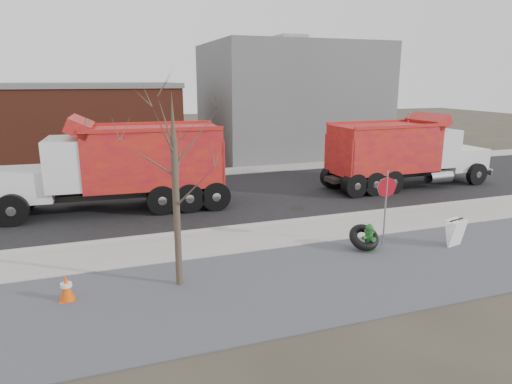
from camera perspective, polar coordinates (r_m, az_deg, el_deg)
name	(u,v)px	position (r m, az deg, el deg)	size (l,w,h in m)	color
ground	(258,240)	(15.96, 0.23, -6.08)	(120.00, 120.00, 0.00)	#383328
gravel_verge	(300,281)	(12.96, 5.55, -10.98)	(60.00, 5.00, 0.03)	slate
sidewalk	(255,237)	(16.17, -0.07, -5.70)	(60.00, 2.50, 0.06)	#9E9B93
curb	(244,226)	(17.33, -1.51, -4.26)	(60.00, 0.15, 0.11)	#9E9B93
road	(213,197)	(21.73, -5.39, -0.67)	(60.00, 9.40, 0.02)	black
far_sidewalk	(189,174)	(27.15, -8.36, 2.23)	(60.00, 2.00, 0.06)	#9E9B93
building_grey	(290,99)	(35.09, 4.23, 11.49)	(12.00, 10.00, 8.00)	slate
building_brick	(8,127)	(31.63, -28.64, 7.15)	(20.20, 8.20, 5.30)	maroon
bare_tree	(175,166)	(11.87, -10.14, 3.20)	(3.20, 3.20, 5.20)	#382D23
fire_hydrant	(369,238)	(15.39, 13.94, -5.64)	(0.52, 0.50, 0.91)	#256128
truck_tire	(364,237)	(15.38, 13.34, -5.54)	(1.07, 1.02, 0.83)	black
stop_sign	(386,195)	(15.58, 15.97, -0.34)	(0.70, 0.06, 2.57)	gray
sandwich_board	(455,233)	(16.61, 23.64, -4.67)	(0.76, 0.58, 0.94)	white
traffic_cone_far	(66,288)	(12.65, -22.62, -11.01)	(0.37, 0.37, 0.71)	#EC5107
dump_truck_red_a	(403,151)	(24.65, 17.93, 4.91)	(9.27, 2.80, 3.71)	black
dump_truck_red_b	(122,163)	(19.97, -16.42, 3.44)	(9.62, 3.29, 3.98)	black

